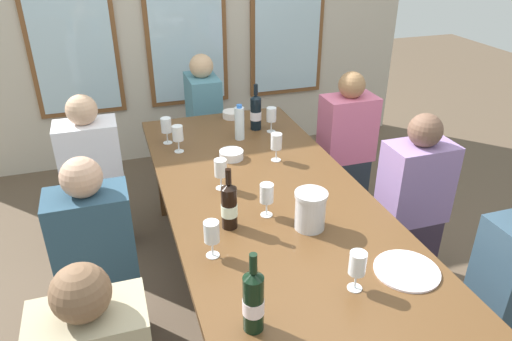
{
  "coord_description": "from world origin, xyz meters",
  "views": [
    {
      "loc": [
        -0.73,
        -2.05,
        2.04
      ],
      "look_at": [
        0.0,
        0.2,
        0.79
      ],
      "focal_mm": 33.44,
      "sensor_mm": 36.0,
      "label": 1
    }
  ],
  "objects_px": {
    "dining_table": "(268,206)",
    "wine_bottle_0": "(229,206)",
    "wine_glass_5": "(220,169)",
    "wine_glass_7": "(276,143)",
    "white_plate_0": "(407,270)",
    "wine_glass_1": "(267,194)",
    "seated_person_3": "(346,149)",
    "seated_person_4": "(98,264)",
    "water_bottle": "(240,123)",
    "wine_glass_4": "(271,115)",
    "wine_glass_2": "(166,126)",
    "tasting_bowl_1": "(232,114)",
    "metal_pitcher": "(310,210)",
    "tasting_bowl_0": "(231,155)",
    "wine_bottle_2": "(253,301)",
    "wine_bottle_1": "(256,112)",
    "seated_person_5": "(412,206)",
    "wine_glass_0": "(212,233)",
    "wine_glass_3": "(178,134)",
    "seated_person_2": "(94,180)",
    "seated_person_6": "(204,124)",
    "wine_glass_6": "(358,264)"
  },
  "relations": [
    {
      "from": "wine_glass_6",
      "to": "seated_person_5",
      "type": "height_order",
      "value": "seated_person_5"
    },
    {
      "from": "metal_pitcher",
      "to": "seated_person_2",
      "type": "bearing_deg",
      "value": 129.44
    },
    {
      "from": "wine_bottle_1",
      "to": "wine_glass_0",
      "type": "distance_m",
      "value": 1.43
    },
    {
      "from": "water_bottle",
      "to": "seated_person_4",
      "type": "height_order",
      "value": "seated_person_4"
    },
    {
      "from": "metal_pitcher",
      "to": "wine_bottle_1",
      "type": "bearing_deg",
      "value": 84.14
    },
    {
      "from": "water_bottle",
      "to": "seated_person_2",
      "type": "xyz_separation_m",
      "value": [
        -0.96,
        0.11,
        -0.33
      ]
    },
    {
      "from": "dining_table",
      "to": "wine_bottle_0",
      "type": "bearing_deg",
      "value": -141.27
    },
    {
      "from": "water_bottle",
      "to": "seated_person_4",
      "type": "xyz_separation_m",
      "value": [
        -0.96,
        -0.78,
        -0.33
      ]
    },
    {
      "from": "metal_pitcher",
      "to": "tasting_bowl_1",
      "type": "height_order",
      "value": "metal_pitcher"
    },
    {
      "from": "wine_glass_0",
      "to": "wine_glass_6",
      "type": "relative_size",
      "value": 1.0
    },
    {
      "from": "white_plate_0",
      "to": "wine_glass_1",
      "type": "bearing_deg",
      "value": 125.56
    },
    {
      "from": "wine_glass_6",
      "to": "seated_person_2",
      "type": "relative_size",
      "value": 0.16
    },
    {
      "from": "wine_bottle_2",
      "to": "wine_glass_1",
      "type": "relative_size",
      "value": 1.89
    },
    {
      "from": "wine_bottle_2",
      "to": "seated_person_6",
      "type": "relative_size",
      "value": 0.3
    },
    {
      "from": "wine_bottle_0",
      "to": "water_bottle",
      "type": "xyz_separation_m",
      "value": [
        0.33,
        0.97,
        -0.0
      ]
    },
    {
      "from": "wine_glass_1",
      "to": "seated_person_5",
      "type": "relative_size",
      "value": 0.16
    },
    {
      "from": "seated_person_3",
      "to": "seated_person_6",
      "type": "relative_size",
      "value": 1.0
    },
    {
      "from": "wine_glass_2",
      "to": "wine_glass_5",
      "type": "bearing_deg",
      "value": -74.72
    },
    {
      "from": "wine_bottle_2",
      "to": "seated_person_3",
      "type": "distance_m",
      "value": 2.1
    },
    {
      "from": "tasting_bowl_0",
      "to": "seated_person_2",
      "type": "bearing_deg",
      "value": 155.47
    },
    {
      "from": "wine_glass_2",
      "to": "wine_bottle_1",
      "type": "bearing_deg",
      "value": 4.45
    },
    {
      "from": "white_plate_0",
      "to": "wine_glass_6",
      "type": "xyz_separation_m",
      "value": [
        -0.26,
        -0.03,
        0.12
      ]
    },
    {
      "from": "wine_glass_5",
      "to": "wine_glass_7",
      "type": "bearing_deg",
      "value": 29.83
    },
    {
      "from": "dining_table",
      "to": "wine_glass_0",
      "type": "bearing_deg",
      "value": -134.24
    },
    {
      "from": "tasting_bowl_1",
      "to": "wine_glass_2",
      "type": "bearing_deg",
      "value": -149.49
    },
    {
      "from": "tasting_bowl_0",
      "to": "wine_glass_3",
      "type": "bearing_deg",
      "value": 145.88
    },
    {
      "from": "wine_glass_4",
      "to": "wine_glass_5",
      "type": "bearing_deg",
      "value": -128.45
    },
    {
      "from": "seated_person_4",
      "to": "dining_table",
      "type": "bearing_deg",
      "value": 1.55
    },
    {
      "from": "seated_person_3",
      "to": "seated_person_5",
      "type": "relative_size",
      "value": 1.0
    },
    {
      "from": "wine_glass_2",
      "to": "wine_glass_5",
      "type": "distance_m",
      "value": 0.71
    },
    {
      "from": "wine_bottle_0",
      "to": "wine_glass_4",
      "type": "distance_m",
      "value": 1.17
    },
    {
      "from": "wine_bottle_0",
      "to": "wine_bottle_1",
      "type": "height_order",
      "value": "wine_bottle_1"
    },
    {
      "from": "dining_table",
      "to": "tasting_bowl_0",
      "type": "bearing_deg",
      "value": 97.57
    },
    {
      "from": "wine_glass_4",
      "to": "seated_person_4",
      "type": "xyz_separation_m",
      "value": [
        -1.2,
        -0.83,
        -0.34
      ]
    },
    {
      "from": "wine_glass_4",
      "to": "metal_pitcher",
      "type": "bearing_deg",
      "value": -100.47
    },
    {
      "from": "dining_table",
      "to": "wine_glass_0",
      "type": "xyz_separation_m",
      "value": [
        -0.39,
        -0.41,
        0.18
      ]
    },
    {
      "from": "wine_bottle_0",
      "to": "wine_bottle_2",
      "type": "relative_size",
      "value": 0.94
    },
    {
      "from": "wine_glass_4",
      "to": "seated_person_2",
      "type": "relative_size",
      "value": 0.16
    },
    {
      "from": "wine_glass_4",
      "to": "dining_table",
      "type": "bearing_deg",
      "value": -110.67
    },
    {
      "from": "wine_glass_1",
      "to": "wine_glass_2",
      "type": "relative_size",
      "value": 1.0
    },
    {
      "from": "seated_person_3",
      "to": "seated_person_4",
      "type": "distance_m",
      "value": 1.98
    },
    {
      "from": "wine_glass_1",
      "to": "seated_person_6",
      "type": "height_order",
      "value": "seated_person_6"
    },
    {
      "from": "wine_glass_1",
      "to": "wine_bottle_1",
      "type": "bearing_deg",
      "value": 74.9
    },
    {
      "from": "wine_bottle_1",
      "to": "seated_person_4",
      "type": "xyz_separation_m",
      "value": [
        -1.12,
        -0.91,
        -0.34
      ]
    },
    {
      "from": "wine_glass_4",
      "to": "wine_bottle_0",
      "type": "bearing_deg",
      "value": -119.19
    },
    {
      "from": "dining_table",
      "to": "seated_person_5",
      "type": "relative_size",
      "value": 2.26
    },
    {
      "from": "tasting_bowl_0",
      "to": "wine_bottle_2",
      "type": "bearing_deg",
      "value": -101.99
    },
    {
      "from": "wine_glass_7",
      "to": "seated_person_2",
      "type": "xyz_separation_m",
      "value": [
        -1.08,
        0.49,
        -0.33
      ]
    },
    {
      "from": "wine_bottle_1",
      "to": "tasting_bowl_0",
      "type": "bearing_deg",
      "value": -125.63
    },
    {
      "from": "seated_person_4",
      "to": "wine_glass_5",
      "type": "bearing_deg",
      "value": 14.59
    }
  ]
}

